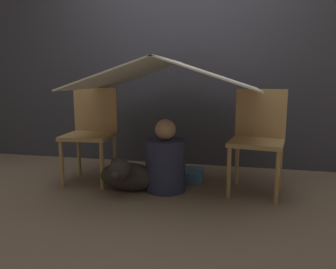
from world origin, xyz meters
The scene contains 8 objects.
ground_plane centered at (0.00, 0.00, 0.00)m, with size 8.80×8.80×0.00m, color #7A6651.
wall_back centered at (0.00, 0.94, 1.25)m, with size 7.00×0.05×2.50m.
chair_left centered at (-0.76, 0.14, 0.49)m, with size 0.46×0.46×0.88m.
chair_right centered at (0.77, 0.14, 0.49)m, with size 0.50×0.50×0.88m.
sheet_canopy centered at (0.00, 0.07, 1.01)m, with size 1.52×1.14×0.26m.
person_front centered at (-0.01, -0.01, 0.26)m, with size 0.35×0.35×0.63m.
dog centered at (-0.33, -0.14, 0.15)m, with size 0.51×0.42×0.35m.
floor_cushion centered at (0.12, 0.33, 0.05)m, with size 0.34×0.27×0.10m.
Camera 1 is at (0.61, -2.71, 0.97)m, focal length 35.00 mm.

